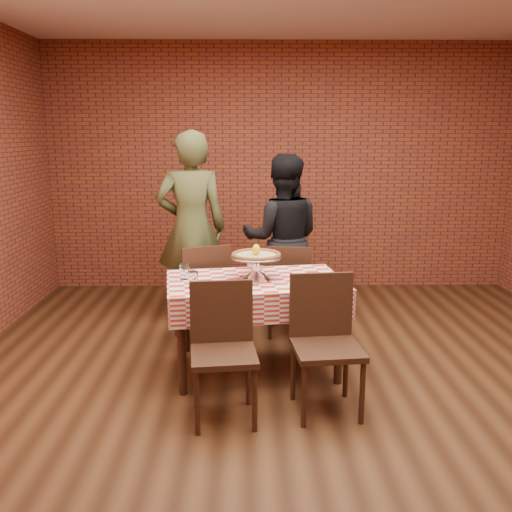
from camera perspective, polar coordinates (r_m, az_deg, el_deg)
name	(u,v)px	position (r m, az deg, el deg)	size (l,w,h in m)	color
ground	(303,398)	(4.10, 4.87, -14.46)	(6.00, 6.00, 0.00)	black
back_wall	(281,168)	(6.65, 2.56, 9.03)	(5.50, 5.50, 0.00)	brown
table	(255,326)	(4.37, -0.08, -7.28)	(1.33, 0.80, 0.75)	#3D2115
tablecloth	(255,294)	(4.29, -0.08, -3.91)	(1.36, 0.83, 0.23)	red
pizza_stand	(256,268)	(4.24, 0.02, -1.22)	(0.41, 0.41, 0.18)	silver
pizza	(256,256)	(4.22, 0.02, 0.04)	(0.38, 0.38, 0.03)	beige
lemon	(256,250)	(4.21, 0.02, 0.67)	(0.06, 0.06, 0.08)	yellow
water_glass_left	(193,280)	(4.05, -6.52, -2.44)	(0.07, 0.07, 0.12)	white
water_glass_right	(185,271)	(4.29, -7.40, -1.60)	(0.07, 0.07, 0.12)	white
side_plate	(317,278)	(4.29, 6.33, -2.29)	(0.16, 0.16, 0.01)	white
sweetener_packet_a	(340,282)	(4.20, 8.72, -2.73)	(0.05, 0.04, 0.01)	white
sweetener_packet_b	(335,280)	(4.28, 8.22, -2.43)	(0.05, 0.04, 0.01)	white
condiment_caddy	(255,260)	(4.55, -0.13, -0.46)	(0.11, 0.09, 0.15)	silver
chair_near_left	(224,355)	(3.64, -3.36, -10.20)	(0.42, 0.42, 0.90)	#3D2115
chair_near_right	(327,347)	(3.76, 7.37, -9.35)	(0.44, 0.44, 0.93)	#3D2115
chair_far_left	(201,292)	(4.99, -5.71, -3.77)	(0.44, 0.44, 0.92)	#3D2115
chair_far_right	(289,289)	(5.17, 3.39, -3.41)	(0.40, 0.40, 0.88)	#3D2115
diner_olive	(191,228)	(5.46, -6.71, 2.87)	(0.69, 0.45, 1.89)	#474C28
diner_black	(282,239)	(5.49, 2.73, 1.79)	(0.81, 0.63, 1.67)	black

